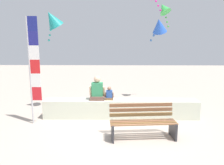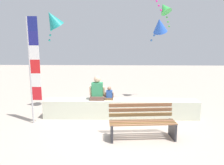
{
  "view_description": "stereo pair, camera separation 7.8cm",
  "coord_description": "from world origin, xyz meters",
  "views": [
    {
      "loc": [
        -0.17,
        -5.75,
        2.44
      ],
      "look_at": [
        -0.3,
        1.05,
        1.22
      ],
      "focal_mm": 32.98,
      "sensor_mm": 36.0,
      "label": 1
    },
    {
      "loc": [
        -0.09,
        -5.75,
        2.44
      ],
      "look_at": [
        -0.3,
        1.05,
        1.22
      ],
      "focal_mm": 32.98,
      "sensor_mm": 36.0,
      "label": 2
    }
  ],
  "objects": [
    {
      "name": "park_bench",
      "position": [
        0.55,
        -0.5,
        0.42
      ],
      "size": [
        1.79,
        0.76,
        0.88
      ],
      "color": "#956541",
      "rests_on": "ground"
    },
    {
      "name": "ground_plane",
      "position": [
        0.0,
        0.0,
        0.0
      ],
      "size": [
        40.0,
        40.0,
        0.0
      ],
      "primitive_type": "plane",
      "color": "#BAAA9A"
    },
    {
      "name": "kite_green",
      "position": [
        1.86,
        3.41,
        3.99
      ],
      "size": [
        0.78,
        0.79,
        1.06
      ],
      "color": "green"
    },
    {
      "name": "kite_blue",
      "position": [
        1.45,
        2.21,
        3.18
      ],
      "size": [
        0.79,
        0.87,
        0.93
      ],
      "color": "blue"
    },
    {
      "name": "flag_banner",
      "position": [
        -2.69,
        0.43,
        1.87
      ],
      "size": [
        0.34,
        0.05,
        3.29
      ],
      "color": "#B7B7BC",
      "rests_on": "ground"
    },
    {
      "name": "kite_teal",
      "position": [
        -2.41,
        1.71,
        3.35
      ],
      "size": [
        0.94,
        0.92,
        1.14
      ],
      "color": "teal"
    },
    {
      "name": "person_child",
      "position": [
        -0.39,
        1.07,
        0.8
      ],
      "size": [
        0.3,
        0.22,
        0.46
      ],
      "color": "brown",
      "rests_on": "seawall_ledge"
    },
    {
      "name": "seawall_ledge",
      "position": [
        0.0,
        1.05,
        0.31
      ],
      "size": [
        5.22,
        0.58,
        0.62
      ],
      "primitive_type": "cube",
      "color": "silver",
      "rests_on": "ground"
    },
    {
      "name": "person_adult",
      "position": [
        -0.8,
        1.07,
        0.94
      ],
      "size": [
        0.54,
        0.4,
        0.82
      ],
      "color": "brown",
      "rests_on": "seawall_ledge"
    }
  ]
}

